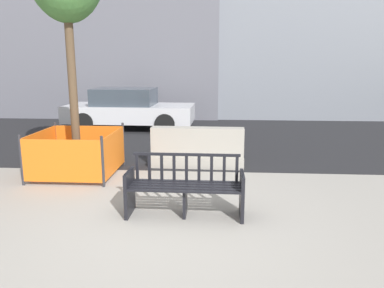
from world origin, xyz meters
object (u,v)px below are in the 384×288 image
street_bench (185,189)px  construction_fence (77,151)px  car_sedan_mid (129,109)px  jersey_barrier_centre (197,150)px

street_bench → construction_fence: construction_fence is taller
construction_fence → car_sedan_mid: size_ratio=0.36×
jersey_barrier_centre → construction_fence: (-2.36, -0.83, 0.13)m
construction_fence → car_sedan_mid: bearing=92.3°
construction_fence → car_sedan_mid: 5.38m
street_bench → car_sedan_mid: 7.72m
street_bench → car_sedan_mid: (-2.54, 7.29, 0.28)m
street_bench → jersey_barrier_centre: size_ratio=0.84×
jersey_barrier_centre → car_sedan_mid: 5.23m
jersey_barrier_centre → street_bench: bearing=-90.6°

